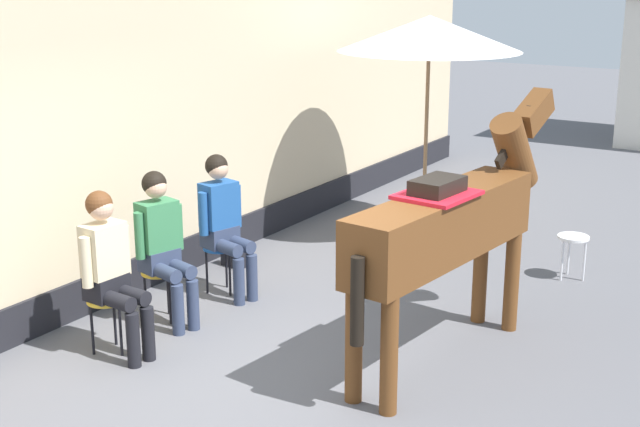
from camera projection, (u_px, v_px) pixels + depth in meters
ground_plane at (443, 276)px, 9.24m from camera, size 40.00×40.00×0.00m
pub_facade_wall at (154, 129)px, 8.89m from camera, size 0.34×14.00×3.40m
seated_visitor_near at (110, 266)px, 7.20m from camera, size 0.61×0.49×1.39m
seated_visitor_middle at (162, 240)px, 7.86m from camera, size 0.61×0.48×1.39m
seated_visitor_far at (223, 218)px, 8.54m from camera, size 0.61×0.48×1.39m
saddled_horse_center at (451, 223)px, 7.03m from camera, size 0.67×2.99×2.06m
cafe_parasol at (429, 35)px, 10.00m from camera, size 2.10×2.10×2.58m
spare_stool_white at (573, 241)px, 9.06m from camera, size 0.32×0.32×0.46m
satchel_bag at (234, 257)px, 9.51m from camera, size 0.29×0.16×0.20m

